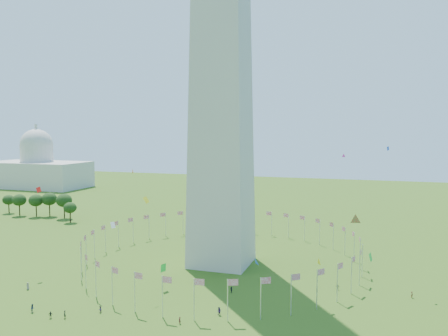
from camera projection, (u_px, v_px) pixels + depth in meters
The scene contains 4 objects.
flag_ring at pixel (222, 249), 129.98m from camera, with size 80.24×80.24×9.00m.
capitol_building at pixel (37, 155), 306.94m from camera, with size 70.00×35.00×46.00m, color beige, non-canonical shape.
kites_aloft at pixel (225, 224), 100.29m from camera, with size 105.09×63.14×31.23m.
tree_line_west at pixel (33, 206), 201.27m from camera, with size 54.55×15.01×10.99m.
Camera 1 is at (39.94, -71.11, 39.30)m, focal length 35.00 mm.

